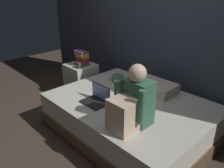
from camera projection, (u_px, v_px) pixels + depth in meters
ground_plane at (103, 134)px, 3.05m from camera, size 8.00×8.00×0.00m
wall_back at (166, 19)px, 3.26m from camera, size 5.60×0.10×2.70m
bed at (130, 117)px, 3.01m from camera, size 2.00×1.50×0.47m
nightstand at (81, 80)px, 3.97m from camera, size 0.44×0.46×0.58m
person_sitting at (132, 104)px, 2.33m from camera, size 0.39×0.44×0.66m
laptop at (97, 98)px, 2.86m from camera, size 0.32×0.23×0.22m
pillow at (155, 87)px, 3.16m from camera, size 0.56×0.36×0.13m
book_stack at (82, 58)px, 3.78m from camera, size 0.24×0.16×0.24m
mug at (79, 65)px, 3.67m from camera, size 0.08×0.08×0.09m
clothes_pile at (117, 78)px, 3.48m from camera, size 0.22×0.18×0.11m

